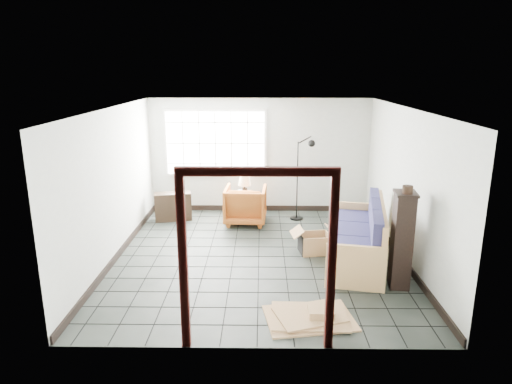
{
  "coord_description": "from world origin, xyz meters",
  "views": [
    {
      "loc": [
        0.05,
        -7.52,
        3.22
      ],
      "look_at": [
        -0.05,
        0.3,
        1.11
      ],
      "focal_mm": 32.0,
      "sensor_mm": 36.0,
      "label": 1
    }
  ],
  "objects_px": {
    "side_table": "(246,198)",
    "tall_shelf": "(402,239)",
    "futon_sofa": "(360,240)",
    "armchair": "(245,203)"
  },
  "relations": [
    {
      "from": "side_table",
      "to": "futon_sofa",
      "type": "bearing_deg",
      "value": -50.88
    },
    {
      "from": "futon_sofa",
      "to": "tall_shelf",
      "type": "height_order",
      "value": "tall_shelf"
    },
    {
      "from": "futon_sofa",
      "to": "tall_shelf",
      "type": "distance_m",
      "value": 1.11
    },
    {
      "from": "futon_sofa",
      "to": "side_table",
      "type": "bearing_deg",
      "value": 140.59
    },
    {
      "from": "side_table",
      "to": "tall_shelf",
      "type": "relative_size",
      "value": 0.35
    },
    {
      "from": "futon_sofa",
      "to": "tall_shelf",
      "type": "bearing_deg",
      "value": -55.91
    },
    {
      "from": "tall_shelf",
      "to": "futon_sofa",
      "type": "bearing_deg",
      "value": 118.87
    },
    {
      "from": "futon_sofa",
      "to": "side_table",
      "type": "height_order",
      "value": "futon_sofa"
    },
    {
      "from": "futon_sofa",
      "to": "side_table",
      "type": "distance_m",
      "value": 3.27
    },
    {
      "from": "armchair",
      "to": "side_table",
      "type": "xyz_separation_m",
      "value": [
        -0.01,
        0.56,
        -0.05
      ]
    }
  ]
}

